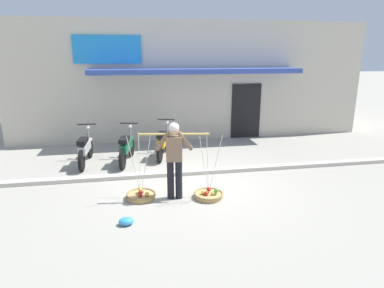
% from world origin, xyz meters
% --- Properties ---
extents(ground_plane, '(90.00, 90.00, 0.00)m').
position_xyz_m(ground_plane, '(0.00, 0.00, 0.00)').
color(ground_plane, '#9E998C').
extents(sidewalk_curb, '(20.00, 0.24, 0.10)m').
position_xyz_m(sidewalk_curb, '(0.00, 0.70, 0.05)').
color(sidewalk_curb, '#BAB4A5').
rests_on(sidewalk_curb, ground).
extents(fruit_vendor, '(1.48, 0.27, 1.70)m').
position_xyz_m(fruit_vendor, '(-0.44, -0.71, 0.98)').
color(fruit_vendor, black).
rests_on(fruit_vendor, ground).
extents(fruit_basket_left_side, '(0.66, 0.66, 1.45)m').
position_xyz_m(fruit_basket_left_side, '(0.30, -0.83, 0.08)').
color(fruit_basket_left_side, tan).
rests_on(fruit_basket_left_side, ground).
extents(fruit_basket_right_side, '(0.66, 0.66, 1.45)m').
position_xyz_m(fruit_basket_right_side, '(-1.17, -0.59, 0.08)').
color(fruit_basket_right_side, tan).
rests_on(fruit_basket_right_side, ground).
extents(motorcycle_nearest_shop, '(0.54, 1.82, 1.09)m').
position_xyz_m(motorcycle_nearest_shop, '(-2.65, 2.04, 0.45)').
color(motorcycle_nearest_shop, black).
rests_on(motorcycle_nearest_shop, ground).
extents(motorcycle_second_in_row, '(0.57, 1.80, 1.09)m').
position_xyz_m(motorcycle_second_in_row, '(-1.49, 1.97, 0.45)').
color(motorcycle_second_in_row, black).
rests_on(motorcycle_second_in_row, ground).
extents(motorcycle_third_in_row, '(0.69, 1.77, 1.09)m').
position_xyz_m(motorcycle_third_in_row, '(-0.38, 2.37, 0.45)').
color(motorcycle_third_in_row, black).
rests_on(motorcycle_third_in_row, ground).
extents(storefront_building, '(13.00, 6.00, 4.20)m').
position_xyz_m(storefront_building, '(0.93, 6.77, 2.10)').
color(storefront_building, beige).
rests_on(storefront_building, ground).
extents(plastic_litter_bag, '(0.28, 0.22, 0.14)m').
position_xyz_m(plastic_litter_bag, '(-1.48, -1.72, 0.07)').
color(plastic_litter_bag, '#3393D1').
rests_on(plastic_litter_bag, ground).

